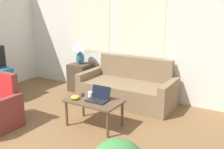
# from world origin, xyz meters

# --- Properties ---
(wall_back) EXTENTS (6.15, 0.06, 2.60)m
(wall_back) POSITION_xyz_m (-0.00, 3.81, 1.31)
(wall_back) COLOR white
(wall_back) RESTS_ON ground_plane
(couch) EXTENTS (1.94, 0.89, 0.90)m
(couch) POSITION_xyz_m (0.53, 3.35, 0.27)
(couch) COLOR #846B4C
(couch) RESTS_ON ground_plane
(side_table) EXTENTS (0.47, 0.47, 0.64)m
(side_table) POSITION_xyz_m (-0.77, 3.47, 0.32)
(side_table) COLOR #4C3D2D
(side_table) RESTS_ON ground_plane
(table_lamp) EXTENTS (0.36, 0.36, 0.52)m
(table_lamp) POSITION_xyz_m (-0.77, 3.47, 0.99)
(table_lamp) COLOR teal
(table_lamp) RESTS_ON side_table
(coffee_table) EXTENTS (0.90, 0.56, 0.46)m
(coffee_table) POSITION_xyz_m (0.58, 2.06, 0.40)
(coffee_table) COLOR brown
(coffee_table) RESTS_ON ground_plane
(laptop) EXTENTS (0.34, 0.27, 0.22)m
(laptop) POSITION_xyz_m (0.65, 2.08, 0.51)
(laptop) COLOR black
(laptop) RESTS_ON coffee_table
(cup_navy) EXTENTS (0.10, 0.10, 0.08)m
(cup_navy) POSITION_xyz_m (0.43, 2.17, 0.50)
(cup_navy) COLOR white
(cup_navy) RESTS_ON coffee_table
(snack_bowl) EXTENTS (0.15, 0.15, 0.06)m
(snack_bowl) POSITION_xyz_m (0.28, 1.93, 0.49)
(snack_bowl) COLOR gold
(snack_bowl) RESTS_ON coffee_table
(tv_remote) EXTENTS (0.12, 0.15, 0.02)m
(tv_remote) POSITION_xyz_m (0.27, 2.15, 0.47)
(tv_remote) COLOR black
(tv_remote) RESTS_ON coffee_table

